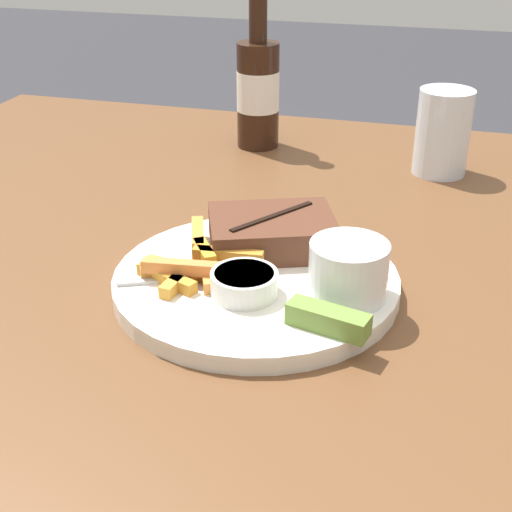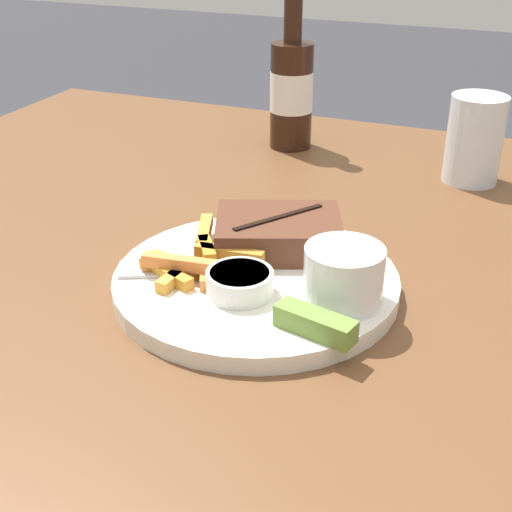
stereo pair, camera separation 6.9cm
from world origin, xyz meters
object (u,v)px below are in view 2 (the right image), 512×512
Objects in this scene: coleslaw_cup at (344,272)px; dipping_sauce_cup at (242,282)px; beer_bottle at (291,89)px; dinner_plate at (256,282)px; steak_portion at (280,233)px; fork_utensil at (181,274)px; drinking_glass at (475,139)px; pickle_spear at (315,323)px.

dipping_sauce_cup is (-0.09, -0.02, -0.02)m from coleslaw_cup.
beer_bottle is (-0.21, 0.44, 0.04)m from coleslaw_cup.
coleslaw_cup reaches higher than dinner_plate.
fork_utensil is (-0.07, -0.09, -0.02)m from steak_portion.
drinking_glass reaches higher than dipping_sauce_cup.
fork_utensil is 0.47m from drinking_glass.
drinking_glass reaches higher than pickle_spear.
beer_bottle is at bearing 104.43° from dipping_sauce_cup.
pickle_spear is at bearing -98.76° from drinking_glass.
dipping_sauce_cup is 0.45m from drinking_glass.
dinner_plate is 0.41m from drinking_glass.
beer_bottle is 2.15× the size of drinking_glass.
drinking_glass reaches higher than dinner_plate.
dinner_plate is 0.12m from pickle_spear.
steak_portion is 0.12m from fork_utensil.
drinking_glass is (0.15, 0.32, 0.02)m from steak_portion.
fork_utensil is at bearing -155.74° from dinner_plate.
coleslaw_cup is 0.16m from fork_utensil.
beer_bottle is at bearing 72.04° from fork_utensil.
drinking_glass reaches higher than coleslaw_cup.
fork_utensil is at bearing -83.70° from beer_bottle.
fork_utensil is 0.46m from beer_bottle.
dinner_plate is 2.41× the size of drinking_glass.
dipping_sauce_cup is 0.54× the size of drinking_glass.
coleslaw_cup is 0.97× the size of pickle_spear.
pickle_spear is 0.65× the size of drinking_glass.
beer_bottle reaches higher than fork_utensil.
beer_bottle is (-0.12, 0.42, 0.08)m from dinner_plate.
dinner_plate is 0.05m from dipping_sauce_cup.
pickle_spear is 0.59× the size of fork_utensil.
drinking_glass reaches higher than fork_utensil.
pickle_spear is (-0.01, -0.06, -0.02)m from coleslaw_cup.
steak_portion is at bearing 29.14° from fork_utensil.
coleslaw_cup is 0.06m from pickle_spear.
coleslaw_cup is at bearing 14.34° from dipping_sauce_cup.
steak_portion is 0.12m from coleslaw_cup.
dinner_plate is at bearing -91.52° from steak_portion.
drinking_glass is (0.06, 0.40, 0.01)m from coleslaw_cup.
fork_utensil is (-0.15, 0.05, -0.01)m from pickle_spear.
beer_bottle reaches higher than coleslaw_cup.
fork_utensil is at bearing 162.83° from pickle_spear.
pickle_spear reaches higher than dinner_plate.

